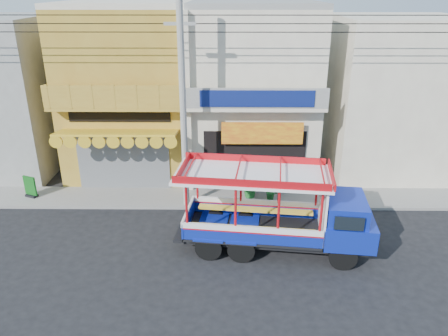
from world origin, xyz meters
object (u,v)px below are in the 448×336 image
Objects in this scene: green_sign at (30,188)px; potted_plant_a at (251,187)px; potted_plant_b at (269,190)px; songthaew_truck at (290,212)px; utility_pole at (186,92)px; potted_plant_c at (276,183)px.

green_sign is 0.99× the size of potted_plant_a.
songthaew_truck is at bearing 120.19° from potted_plant_b.
green_sign reaches higher than potted_plant_b.
utility_pole is at bearing 33.30° from potted_plant_b.
songthaew_truck is at bearing -102.02° from potted_plant_a.
green_sign is at bearing 174.76° from utility_pole.
potted_plant_c is at bearing -4.53° from potted_plant_a.
potted_plant_c is at bearing 90.03° from songthaew_truck.
potted_plant_a is at bearing 105.97° from songthaew_truck.
potted_plant_c is (3.82, 1.23, -4.45)m from utility_pole.
green_sign is at bearing 152.39° from potted_plant_a.
green_sign is 11.03m from potted_plant_c.
green_sign is at bearing -70.49° from potted_plant_c.
songthaew_truck is (3.83, -3.36, -3.49)m from utility_pole.
utility_pole reaches higher than songthaew_truck.
potted_plant_a is (9.85, 0.07, 0.08)m from green_sign.
potted_plant_c is (0.34, 0.73, 0.01)m from potted_plant_b.
potted_plant_a is 1.27m from potted_plant_c.
green_sign reaches higher than potted_plant_c.
utility_pole reaches higher than potted_plant_c.
potted_plant_a is 1.06× the size of potted_plant_c.
green_sign is 9.85m from potted_plant_a.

